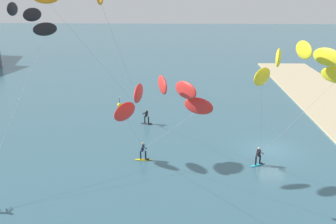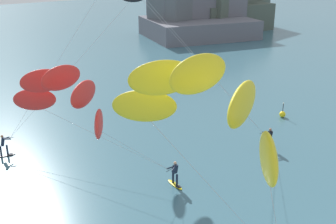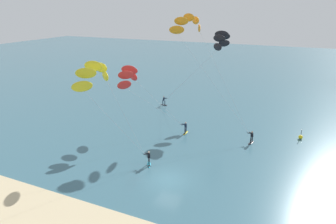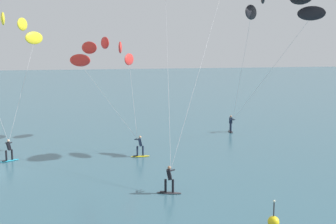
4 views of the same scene
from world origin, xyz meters
name	(u,v)px [view 2 (image 2 of 4)]	position (x,y,z in m)	size (l,w,h in m)	color
kitesurfer_nearshore	(203,111)	(-8.94, 1.17, 9.71)	(7.75, 6.59, 11.40)	#23ADD1
kitesurfer_mid_water	(68,99)	(-9.79, 9.77, 7.78)	(9.30, 6.13, 9.38)	yellow
marker_buoy	(282,114)	(12.23, 16.25, 0.30)	(0.56, 0.56, 1.38)	yellow
distant_headland	(209,14)	(34.03, 54.09, 3.22)	(29.05, 17.96, 8.39)	#4C564C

